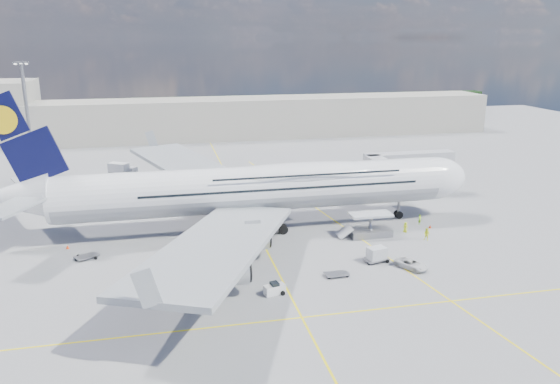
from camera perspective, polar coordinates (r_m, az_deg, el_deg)
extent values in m
plane|color=gray|center=(79.83, -1.36, -6.21)|extent=(300.00, 300.00, 0.00)
cube|color=yellow|center=(79.83, -1.36, -6.20)|extent=(0.25, 220.00, 0.01)
cube|color=yellow|center=(62.18, 2.29, -12.97)|extent=(120.00, 0.25, 0.01)
cube|color=yellow|center=(92.28, 5.99, -3.19)|extent=(14.16, 99.06, 0.01)
cylinder|color=white|center=(86.97, -2.67, 0.38)|extent=(62.00, 7.20, 7.20)
cylinder|color=#9EA0A5|center=(87.01, -2.67, 0.28)|extent=(60.76, 7.13, 7.13)
ellipsoid|color=white|center=(88.13, 2.45, 1.92)|extent=(36.00, 6.84, 3.76)
ellipsoid|color=white|center=(96.96, 15.70, 1.42)|extent=(11.52, 7.20, 7.20)
ellipsoid|color=black|center=(98.37, 17.39, 1.85)|extent=(3.84, 4.16, 1.44)
cone|color=white|center=(88.24, -26.02, -0.48)|extent=(10.00, 6.84, 6.84)
cube|color=#080A32|center=(85.96, -25.43, 5.23)|extent=(11.02, 0.46, 14.61)
cylinder|color=yellow|center=(86.10, -26.99, 6.75)|extent=(4.00, 0.60, 4.00)
cube|color=#999EA3|center=(105.66, -8.81, 2.32)|extent=(25.49, 39.15, 3.35)
cube|color=#999EA3|center=(67.48, -6.45, -5.42)|extent=(25.49, 39.15, 3.35)
cylinder|color=#B7BABF|center=(99.45, -5.58, 0.15)|extent=(5.20, 3.50, 3.50)
cylinder|color=#B7BABF|center=(109.17, -8.61, 1.47)|extent=(5.20, 3.50, 3.50)
cylinder|color=#B7BABF|center=(75.88, -3.24, -4.83)|extent=(5.20, 3.50, 3.50)
cylinder|color=#B7BABF|center=(65.70, -5.66, -8.28)|extent=(5.20, 3.50, 3.50)
cylinder|color=gray|center=(95.55, 12.31, -1.43)|extent=(0.44, 0.44, 3.80)
cylinder|color=black|center=(96.01, 12.26, -2.31)|extent=(1.30, 0.90, 1.30)
cylinder|color=gray|center=(88.31, -2.63, -2.50)|extent=(0.56, 0.56, 3.80)
cylinder|color=black|center=(91.76, -2.96, -2.74)|extent=(1.50, 0.90, 1.50)
cube|color=#B7B7BC|center=(101.87, 10.48, 2.60)|extent=(3.00, 10.00, 2.60)
cube|color=#B7B7BC|center=(109.56, 13.34, 3.36)|extent=(18.00, 3.00, 2.60)
cylinder|color=gray|center=(106.15, 10.76, 1.15)|extent=(0.80, 0.80, 7.10)
cylinder|color=black|center=(106.97, 10.68, -0.46)|extent=(0.90, 0.80, 0.90)
cylinder|color=gray|center=(114.00, 16.86, 1.75)|extent=(1.00, 1.00, 7.10)
cube|color=gray|center=(114.77, 16.74, 0.23)|extent=(2.00, 2.00, 0.80)
cylinder|color=#B7B7BC|center=(98.48, 11.33, 2.10)|extent=(3.60, 3.60, 2.80)
cube|color=silver|center=(85.87, 9.45, -2.33)|extent=(6.50, 3.20, 0.35)
cube|color=gray|center=(86.82, 9.36, -4.18)|extent=(6.50, 3.20, 1.10)
cube|color=gray|center=(86.33, 9.40, -3.24)|extent=(0.22, 1.99, 3.00)
cylinder|color=black|center=(84.94, 8.02, -4.72)|extent=(0.70, 0.30, 0.70)
cube|color=silver|center=(85.26, 6.74, -4.13)|extent=(2.16, 2.60, 1.60)
cylinder|color=gray|center=(121.71, -24.75, 6.14)|extent=(0.70, 0.70, 25.00)
cube|color=gray|center=(120.55, -25.45, 12.09)|extent=(3.00, 0.40, 0.60)
cube|color=#B2AD9E|center=(169.93, -7.64, 7.59)|extent=(180.00, 16.00, 12.00)
cube|color=#193814|center=(220.95, 1.83, 9.08)|extent=(160.00, 6.00, 8.00)
cube|color=gray|center=(75.81, -11.01, -7.48)|extent=(2.77, 1.49, 0.17)
cylinder|color=black|center=(75.35, -11.84, -7.78)|extent=(0.40, 0.17, 0.40)
cylinder|color=black|center=(76.39, -10.19, -7.35)|extent=(0.40, 0.17, 0.40)
cube|color=silver|center=(75.53, -11.04, -6.97)|extent=(2.03, 1.39, 1.38)
cube|color=gray|center=(78.11, -10.32, -6.72)|extent=(3.10, 1.99, 0.17)
cylinder|color=black|center=(77.61, -11.16, -7.01)|extent=(0.42, 0.17, 0.42)
cylinder|color=black|center=(78.73, -9.49, -6.59)|extent=(0.42, 0.17, 0.42)
cube|color=gray|center=(77.21, -9.26, -6.95)|extent=(2.86, 1.73, 0.16)
cylinder|color=black|center=(76.72, -10.05, -7.24)|extent=(0.40, 0.16, 0.40)
cylinder|color=black|center=(77.81, -8.48, -6.83)|extent=(0.40, 0.16, 0.40)
cube|color=gray|center=(81.77, -19.54, -6.34)|extent=(3.54, 3.06, 0.19)
cylinder|color=black|center=(81.43, -20.46, -6.63)|extent=(0.46, 0.19, 0.46)
cylinder|color=black|center=(82.24, -18.61, -6.23)|extent=(0.46, 0.19, 0.46)
cube|color=gray|center=(77.20, 10.03, -6.93)|extent=(3.68, 2.49, 0.20)
cylinder|color=black|center=(76.21, 9.28, -7.33)|extent=(0.49, 0.20, 0.49)
cylinder|color=black|center=(78.33, 10.76, -6.75)|extent=(0.49, 0.20, 0.49)
cube|color=silver|center=(76.87, 10.07, -6.32)|extent=(2.78, 2.18, 1.68)
cube|color=gray|center=(72.09, 5.94, -8.49)|extent=(3.10, 1.72, 0.18)
cylinder|color=black|center=(71.26, 5.15, -8.89)|extent=(0.45, 0.18, 0.45)
cylinder|color=black|center=(73.04, 6.71, -8.30)|extent=(0.45, 0.18, 0.45)
cube|color=silver|center=(66.90, -0.57, -10.16)|extent=(2.73, 1.72, 1.17)
cube|color=black|center=(66.58, -0.57, -9.60)|extent=(1.13, 1.26, 0.45)
cylinder|color=black|center=(66.45, -1.25, -10.68)|extent=(0.58, 0.23, 0.58)
cylinder|color=black|center=(67.66, 0.11, -10.17)|extent=(0.58, 0.23, 0.58)
cube|color=gray|center=(112.30, -7.29, 0.78)|extent=(7.08, 4.40, 2.04)
cube|color=silver|center=(111.76, -7.68, 1.72)|extent=(5.46, 3.96, 2.25)
cube|color=silver|center=(112.31, -6.00, 1.30)|extent=(2.48, 2.81, 1.64)
cube|color=black|center=(112.34, -5.64, 1.42)|extent=(0.78, 1.99, 0.92)
cylinder|color=black|center=(111.50, -6.07, 0.46)|extent=(1.12, 0.36, 1.12)
cylinder|color=black|center=(113.39, -8.46, 0.64)|extent=(1.12, 0.36, 1.12)
cube|color=#FF3E0D|center=(111.94, -7.67, 1.36)|extent=(5.52, 4.02, 0.51)
cube|color=gray|center=(125.05, -16.17, 1.75)|extent=(5.97, 4.83, 1.76)
cube|color=silver|center=(124.72, -16.51, 2.48)|extent=(4.75, 4.11, 1.94)
cube|color=silver|center=(124.73, -15.19, 2.17)|extent=(2.42, 2.56, 1.41)
cube|color=black|center=(124.66, -14.92, 2.26)|extent=(1.05, 1.56, 0.79)
cylinder|color=black|center=(124.04, -15.29, 1.52)|extent=(0.97, 0.31, 0.97)
cylinder|color=black|center=(126.28, -17.01, 1.63)|extent=(0.97, 0.31, 0.97)
imported|color=silver|center=(75.93, 13.56, -7.34)|extent=(4.18, 5.04, 1.28)
imported|color=#92E017|center=(93.55, 14.40, -2.80)|extent=(0.75, 0.67, 1.72)
imported|color=#F1FF1A|center=(86.49, 15.10, -4.30)|extent=(1.22, 1.20, 1.99)
imported|color=#C4F219|center=(71.05, -3.75, -8.46)|extent=(0.63, 0.96, 1.51)
imported|color=#D6E918|center=(89.25, 12.97, -3.61)|extent=(0.92, 1.00, 1.71)
imported|color=#93EA18|center=(75.68, -4.88, -6.92)|extent=(1.07, 0.77, 1.50)
cone|color=#FF3E0D|center=(92.42, 15.41, -3.50)|extent=(0.42, 0.42, 0.53)
cube|color=#FF3E0D|center=(92.50, 15.40, -3.64)|extent=(0.36, 0.36, 0.03)
cone|color=#FF3E0D|center=(98.71, -10.93, -1.96)|extent=(0.44, 0.44, 0.56)
cube|color=#FF3E0D|center=(98.79, -10.92, -2.10)|extent=(0.38, 0.38, 0.03)
cone|color=#FF3E0D|center=(114.99, -15.16, 0.33)|extent=(0.47, 0.47, 0.60)
cube|color=#FF3E0D|center=(115.06, -15.15, 0.19)|extent=(0.41, 0.41, 0.03)
cone|color=#FF3E0D|center=(72.74, -12.52, -8.66)|extent=(0.41, 0.41, 0.52)
cube|color=#FF3E0D|center=(72.84, -12.51, -8.83)|extent=(0.36, 0.36, 0.03)
cone|color=#FF3E0D|center=(69.49, -14.31, -9.93)|extent=(0.51, 0.51, 0.64)
cube|color=#FF3E0D|center=(69.62, -14.30, -10.16)|extent=(0.44, 0.44, 0.03)
cone|color=#FF3E0D|center=(86.47, -21.32, -5.36)|extent=(0.48, 0.48, 0.61)
cube|color=#FF3E0D|center=(86.57, -21.30, -5.53)|extent=(0.41, 0.41, 0.03)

